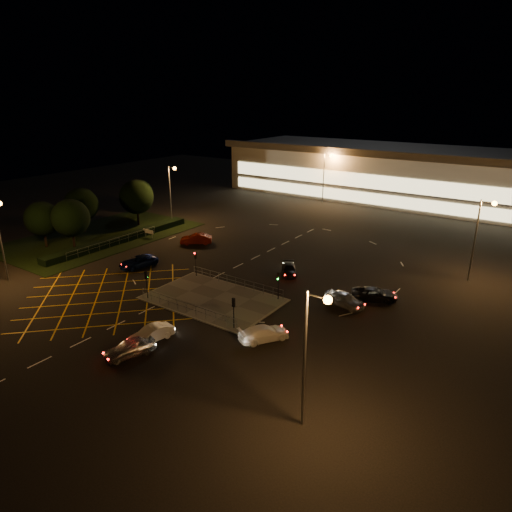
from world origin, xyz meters
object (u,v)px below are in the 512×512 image
Objects in this scene: signal_nw at (196,259)px; car_far_dkgrey at (289,269)px; signal_ne at (278,280)px; car_queue_white at (151,334)px; car_near_silver at (130,348)px; car_circ_red at (196,239)px; signal_sw at (146,279)px; car_approach_white at (264,333)px; car_right_silver at (345,299)px; signal_se at (234,307)px; car_left_blue at (138,262)px; car_east_grey at (375,294)px.

signal_nw is 0.74× the size of car_far_dkgrey.
car_queue_white is at bearing -109.07° from signal_ne.
signal_nw is 0.74× the size of car_queue_white.
car_circ_red is (-16.30, 26.75, 0.02)m from car_near_silver.
car_approach_white is (15.50, -0.05, -1.67)m from signal_sw.
car_far_dkgrey is at bearing 39.20° from signal_nw.
car_right_silver reaches higher than car_circ_red.
signal_se is 21.49m from car_left_blue.
signal_sw is 0.67× the size of car_circ_red.
signal_se reaches higher than car_queue_white.
car_far_dkgrey is at bearing -78.95° from signal_se.
signal_ne reaches higher than car_circ_red.
car_near_silver is at bearing 130.01° from signal_sw.
signal_ne is at bearing -101.09° from car_far_dkgrey.
car_far_dkgrey is 18.01m from car_circ_red.
car_near_silver is 0.93× the size of car_approach_white.
car_near_silver is at bearing -32.86° from car_left_blue.
car_near_silver reaches higher than car_queue_white.
car_right_silver is at bearing 67.11° from car_queue_white.
car_right_silver is 0.97× the size of car_circ_red.
car_queue_white is 1.00× the size of car_far_dkgrey.
car_near_silver is (7.47, -16.89, -1.61)m from signal_nw.
car_near_silver is 22.65m from car_right_silver.
signal_sw is at bearing -90.00° from signal_nw.
car_queue_white is (-4.87, -14.07, -1.67)m from signal_ne.
signal_se is 14.41m from signal_nw.
car_east_grey is (8.69, 6.10, -1.67)m from signal_ne.
car_right_silver is at bearing 8.65° from signal_nw.
car_east_grey is at bearing 79.15° from car_near_silver.
car_right_silver is at bearing -121.43° from signal_se.
car_queue_white is at bearing 119.47° from car_east_grey.
car_left_blue is 24.81m from car_approach_white.
signal_ne is 0.69× the size of car_right_silver.
signal_sw is 1.00× the size of signal_se.
car_far_dkgrey is (1.87, 21.42, -0.08)m from car_queue_white.
signal_nw is at bearing 128.16° from car_queue_white.
car_left_blue is 30.24m from car_east_grey.
signal_sw is 12.00m from signal_se.
car_far_dkgrey is 11.75m from car_east_grey.
car_queue_white is 24.31m from car_east_grey.
signal_nw and signal_ne have the same top height.
signal_nw is 18.54m from car_near_silver.
signal_sw is 0.61× the size of car_left_blue.
signal_nw is 8.84m from car_left_blue.
signal_se reaches higher than car_far_dkgrey.
signal_sw reaches higher than car_approach_white.
signal_se and signal_ne have the same top height.
car_queue_white is at bearing 115.91° from car_near_silver.
car_right_silver is 0.96× the size of car_approach_white.
car_circ_red reaches higher than car_left_blue.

